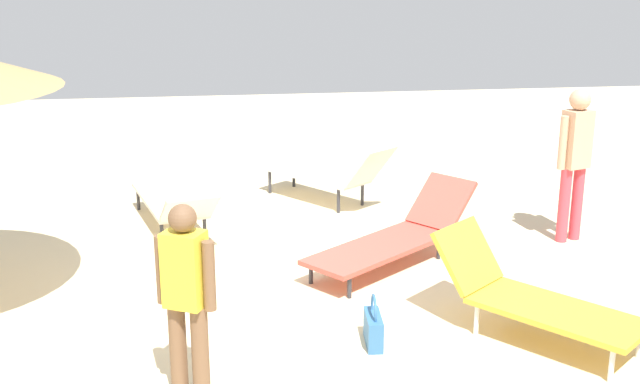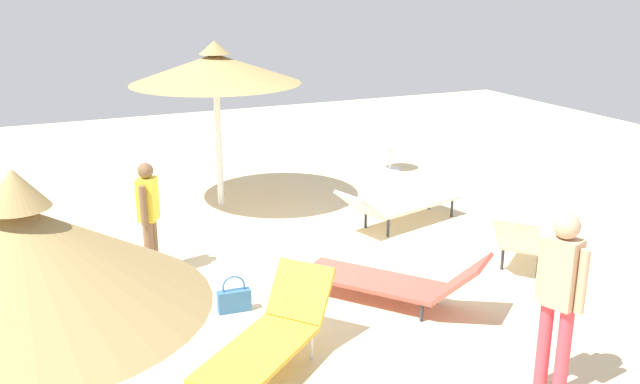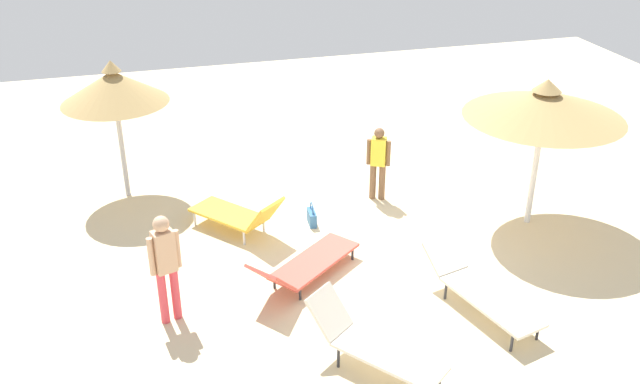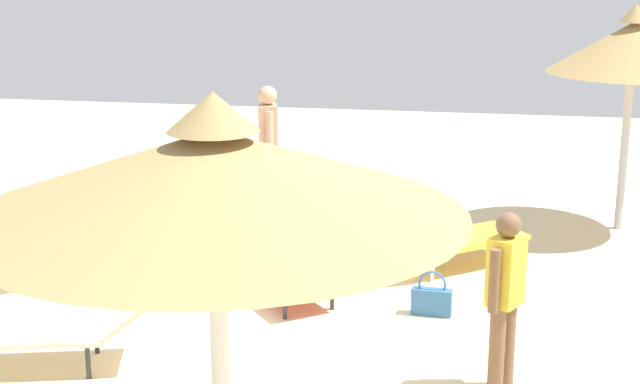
% 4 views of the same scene
% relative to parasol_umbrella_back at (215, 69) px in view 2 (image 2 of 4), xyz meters
% --- Properties ---
extents(ground, '(24.00, 24.00, 0.10)m').
position_rel_parasol_umbrella_back_xyz_m(ground, '(-0.34, 3.21, -2.41)').
color(ground, beige).
extents(parasol_umbrella_back, '(2.84, 2.84, 2.82)m').
position_rel_parasol_umbrella_back_xyz_m(parasol_umbrella_back, '(0.00, 0.00, 0.00)').
color(parasol_umbrella_back, white).
rests_on(parasol_umbrella_back, ground).
extents(parasol_umbrella_near_left, '(2.05, 2.05, 2.83)m').
position_rel_parasol_umbrella_back_xyz_m(parasol_umbrella_near_left, '(3.19, 7.29, -0.06)').
color(parasol_umbrella_near_left, '#B2B2B7').
rests_on(parasol_umbrella_near_left, ground).
extents(lounge_chair_far_right, '(1.83, 1.67, 0.86)m').
position_rel_parasol_umbrella_back_xyz_m(lounge_chair_far_right, '(1.05, 5.34, -1.98)').
color(lounge_chair_far_right, gold).
rests_on(lounge_chair_far_right, ground).
extents(lounge_chair_near_right, '(1.89, 2.17, 0.77)m').
position_rel_parasol_umbrella_back_xyz_m(lounge_chair_near_right, '(-0.82, 4.61, -2.04)').
color(lounge_chair_near_right, '#CC4C3F').
rests_on(lounge_chair_near_right, ground).
extents(lounge_chair_front, '(2.32, 1.15, 0.74)m').
position_rel_parasol_umbrella_back_xyz_m(lounge_chair_front, '(-2.27, 2.19, -2.00)').
color(lounge_chair_front, silver).
rests_on(lounge_chair_front, ground).
extents(lounge_chair_edge, '(1.93, 1.68, 0.93)m').
position_rel_parasol_umbrella_back_xyz_m(lounge_chair_edge, '(-3.12, 4.24, -1.93)').
color(lounge_chair_edge, silver).
rests_on(lounge_chair_edge, ground).
extents(person_standing_far_left, '(0.30, 0.47, 1.79)m').
position_rel_parasol_umbrella_back_xyz_m(person_standing_far_left, '(-1.27, 6.79, -1.32)').
color(person_standing_far_left, '#D83F4C').
rests_on(person_standing_far_left, ground).
extents(person_standing_center, '(0.33, 0.43, 1.53)m').
position_rel_parasol_umbrella_back_xyz_m(person_standing_center, '(1.67, 2.44, -1.50)').
color(person_standing_center, brown).
rests_on(person_standing_center, ground).
extents(handbag, '(0.41, 0.16, 0.46)m').
position_rel_parasol_umbrella_back_xyz_m(handbag, '(1.01, 3.98, -2.21)').
color(handbag, '#336699').
rests_on(handbag, ground).
extents(side_table_round, '(0.68, 0.68, 0.58)m').
position_rel_parasol_umbrella_back_xyz_m(side_table_round, '(-3.86, -0.84, -1.97)').
color(side_table_round, silver).
rests_on(side_table_round, ground).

